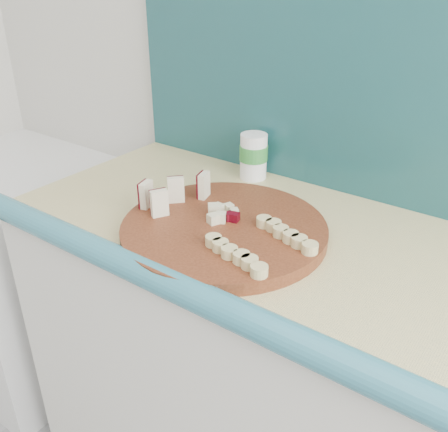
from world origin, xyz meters
The scene contains 6 objects.
porcelain_fixture centered at (-1.45, 1.50, 0.40)m, with size 0.70×0.72×0.84m.
cutting_board centered at (-0.45, 1.41, 0.92)m, with size 0.45×0.45×0.03m, color #471F0F.
apple_wedges centered at (-0.61, 1.42, 0.97)m, with size 0.11×0.18×0.06m.
apple_chunks centered at (-0.48, 1.42, 0.95)m, with size 0.07×0.07×0.02m.
banana_slices centered at (-0.33, 1.37, 0.95)m, with size 0.20×0.20×0.02m.
canister centered at (-0.58, 1.72, 0.98)m, with size 0.08×0.08×0.13m.
Camera 1 is at (0.12, 0.63, 1.46)m, focal length 40.00 mm.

